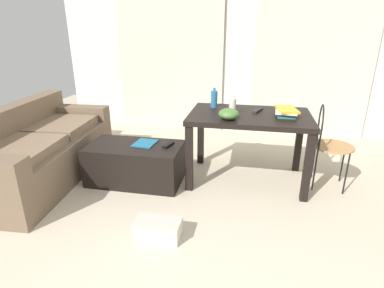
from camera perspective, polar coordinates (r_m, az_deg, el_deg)
ground_plane at (r=3.23m, az=5.48°, el=-8.66°), size 8.17×8.17×0.00m
wall_back at (r=4.92m, az=8.70°, el=17.04°), size 5.52×0.10×2.56m
curtains at (r=4.86m, az=8.50°, el=14.46°), size 3.77×0.03×2.13m
couch at (r=3.75m, az=-26.39°, el=-1.22°), size 0.96×1.95×0.79m
coffee_table at (r=3.39m, az=-10.31°, el=-3.50°), size 0.98×0.54×0.41m
craft_table at (r=3.27m, az=10.45°, el=3.64°), size 1.23×0.79×0.74m
wire_chair at (r=3.42m, az=23.42°, el=1.08°), size 0.41×0.43×0.87m
bottle_near at (r=3.45m, az=4.07°, el=8.25°), size 0.07×0.07×0.21m
bottle_far at (r=3.21m, az=7.44°, el=6.96°), size 0.07×0.07×0.19m
bowl at (r=3.01m, az=6.75°, el=5.49°), size 0.20×0.20×0.10m
book_stack at (r=3.25m, az=16.90°, el=5.64°), size 0.23×0.32×0.08m
tv_remote_on_table at (r=3.35m, az=11.94°, el=6.03°), size 0.11×0.18×0.02m
tv_remote_primary at (r=3.25m, az=-4.37°, el=-0.16°), size 0.09×0.18×0.02m
magazine at (r=3.34m, az=-8.59°, el=0.16°), size 0.24×0.27×0.01m
shoebox at (r=2.57m, az=-6.25°, el=-15.23°), size 0.37×0.20×0.16m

